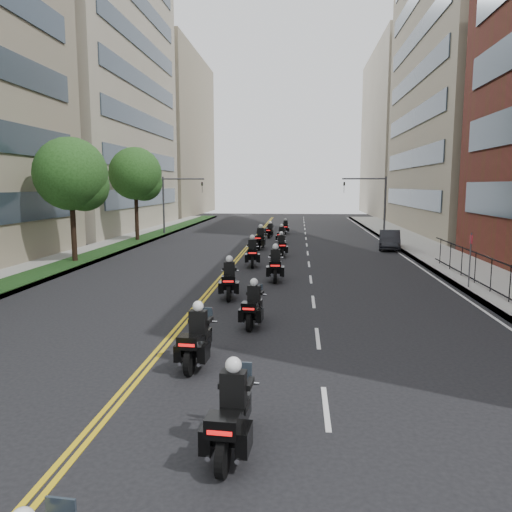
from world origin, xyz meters
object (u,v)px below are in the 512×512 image
Objects in this scene: motorcycle_11 at (286,228)px; parked_sedan at (390,240)px; motorcycle_7 at (281,246)px; motorcycle_10 at (270,231)px; motorcycle_5 at (275,266)px; motorcycle_8 at (260,239)px; motorcycle_4 at (229,281)px; motorcycle_1 at (232,416)px; motorcycle_3 at (253,307)px; motorcycle_6 at (252,254)px; motorcycle_2 at (197,340)px; motorcycle_9 at (281,236)px.

parked_sedan is (8.18, -11.30, 0.10)m from motorcycle_11.
motorcycle_10 is (-1.49, 11.85, -0.06)m from motorcycle_7.
motorcycle_5 is 12.64m from motorcycle_8.
motorcycle_4 is 0.97× the size of motorcycle_5.
motorcycle_1 is 1.14× the size of motorcycle_10.
motorcycle_3 is at bearing -79.28° from motorcycle_8.
motorcycle_5 is at bearing -75.16° from motorcycle_8.
parked_sedan is at bearing 37.41° from motorcycle_6.
motorcycle_10 is at bearing -109.87° from motorcycle_11.
motorcycle_2 is 8.14m from motorcycle_4.
motorcycle_1 reaches higher than motorcycle_2.
motorcycle_10 is 12.01m from parked_sedan.
motorcycle_8 is at bearing 84.29° from motorcycle_4.
motorcycle_5 reaches higher than motorcycle_3.
motorcycle_1 is at bearing -87.36° from motorcycle_4.
motorcycle_3 is 24.73m from motorcycle_9.
motorcycle_7 reaches higher than motorcycle_10.
motorcycle_9 is (1.49, 20.51, -0.08)m from motorcycle_4.
motorcycle_5 is 16.46m from motorcycle_9.
motorcycle_3 reaches higher than motorcycle_10.
motorcycle_6 is at bearing 83.09° from motorcycle_4.
motorcycle_10 is at bearing 91.04° from motorcycle_7.
motorcycle_4 reaches higher than motorcycle_10.
motorcycle_1 is 1.04× the size of motorcycle_7.
motorcycle_7 is 4.04m from motorcycle_8.
motorcycle_2 is (-1.52, 4.31, -0.00)m from motorcycle_1.
motorcycle_9 is 0.51× the size of parked_sedan.
motorcycle_8 is (-0.16, 8.10, 0.00)m from motorcycle_6.
motorcycle_1 is at bearing -91.25° from motorcycle_6.
motorcycle_1 is 0.93× the size of motorcycle_6.
motorcycle_3 is (-0.38, 8.22, -0.04)m from motorcycle_1.
parked_sedan is (8.00, 13.37, -0.03)m from motorcycle_5.
parked_sedan is (9.50, 25.55, 0.02)m from motorcycle_2.
motorcycle_5 is 24.67m from motorcycle_11.
motorcycle_2 is 0.92× the size of motorcycle_6.
motorcycle_2 is at bearing -93.64° from motorcycle_4.
motorcycle_3 is 23.20m from parked_sedan.
motorcycle_1 is 1.01× the size of motorcycle_2.
motorcycle_9 is (1.22, 28.64, -0.05)m from motorcycle_2.
motorcycle_9 is 8.84m from parked_sedan.
motorcycle_10 is 0.48× the size of parked_sedan.
motorcycle_5 is (1.51, 12.18, 0.05)m from motorcycle_2.
motorcycle_6 is at bearing -83.67° from motorcycle_10.
motorcycle_1 reaches higher than motorcycle_7.
motorcycle_5 is (-0.02, 16.49, 0.05)m from motorcycle_1.
motorcycle_10 is 0.99× the size of motorcycle_11.
motorcycle_11 is 0.49× the size of parked_sedan.
motorcycle_10 is at bearing 92.04° from motorcycle_5.
motorcycle_2 is 32.90m from motorcycle_10.
motorcycle_3 is (1.15, 3.91, -0.04)m from motorcycle_2.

